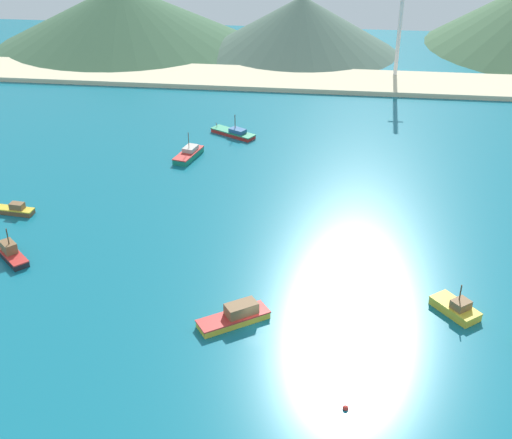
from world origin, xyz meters
TOP-DOWN VIEW (x-y plane):
  - ground at (0.00, 30.00)m, footprint 260.00×280.00m
  - fishing_boat_0 at (26.63, 5.82)m, footprint 6.71×7.24m
  - fishing_boat_1 at (-44.76, 25.67)m, footprint 7.45×2.72m
  - fishing_boat_2 at (-12.74, 65.87)m, footprint 10.54×7.75m
  - fishing_boat_3 at (-2.48, 0.32)m, footprint 9.73×8.02m
  - fishing_boat_6 at (-19.99, 52.75)m, footprint 5.02×9.12m
  - fishing_boat_7 at (-38.80, 11.63)m, footprint 7.03×6.82m
  - buoy_1 at (12.03, -13.93)m, footprint 0.70×0.70m
  - beach_strip at (0.00, 106.54)m, footprint 247.00×19.53m
  - hill_west at (-60.01, 141.38)m, footprint 79.80×79.80m
  - hill_central at (-2.71, 138.47)m, footprint 59.23×59.23m
  - radio_tower at (24.55, 112.36)m, footprint 3.31×2.65m

SIDE VIEW (x-z plane):
  - ground at x=0.00m, z-range -0.50..0.00m
  - buoy_1 at x=12.03m, z-range -0.23..0.47m
  - beach_strip at x=0.00m, z-range 0.00..1.20m
  - fishing_boat_2 at x=-12.74m, z-range -1.77..3.07m
  - fishing_boat_1 at x=-44.76m, z-range -0.32..1.75m
  - fishing_boat_6 at x=-19.99m, z-range -1.88..3.51m
  - fishing_boat_0 at x=26.63m, z-range -1.51..3.18m
  - fishing_boat_7 at x=-38.80m, z-range -1.69..3.57m
  - fishing_boat_3 at x=-2.48m, z-range -0.35..2.25m
  - hill_central at x=-2.71m, z-range 0.00..16.60m
  - hill_west at x=-60.01m, z-range 0.00..18.54m
  - radio_tower at x=24.55m, z-range 0.33..33.43m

